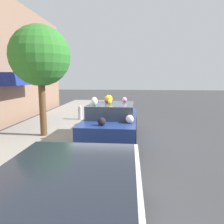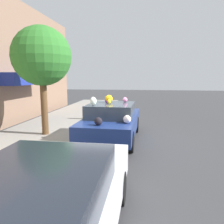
% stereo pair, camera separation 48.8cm
% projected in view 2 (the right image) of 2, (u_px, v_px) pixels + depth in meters
% --- Properties ---
extents(ground_plane, '(60.00, 60.00, 0.00)m').
position_uv_depth(ground_plane, '(108.00, 139.00, 8.01)').
color(ground_plane, '#38383A').
extents(sidewalk_curb, '(24.00, 3.20, 0.14)m').
position_uv_depth(sidewalk_curb, '(39.00, 135.00, 8.39)').
color(sidewalk_curb, gray).
rests_on(sidewalk_curb, ground).
extents(street_tree, '(2.10, 2.10, 3.90)m').
position_uv_depth(street_tree, '(42.00, 57.00, 7.73)').
color(street_tree, brown).
rests_on(street_tree, sidewalk_curb).
extents(fire_hydrant, '(0.20, 0.20, 0.70)m').
position_uv_depth(fire_hydrant, '(84.00, 112.00, 11.06)').
color(fire_hydrant, '#B2B2B7').
rests_on(fire_hydrant, sidewalk_curb).
extents(art_car, '(4.03, 1.86, 1.62)m').
position_uv_depth(art_car, '(112.00, 121.00, 7.84)').
color(art_car, navy).
rests_on(art_car, ground).
extents(parked_car_plain, '(4.34, 1.77, 1.29)m').
position_uv_depth(parked_car_plain, '(43.00, 212.00, 2.62)').
color(parked_car_plain, silver).
rests_on(parked_car_plain, ground).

